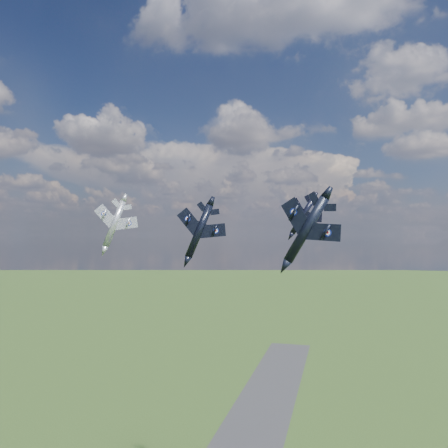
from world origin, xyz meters
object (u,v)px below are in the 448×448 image
(jet_right_navy, at_px, (306,230))
(jet_high_navy, at_px, (303,216))
(jet_left_silver, at_px, (114,224))
(jet_lead_navy, at_px, (199,231))

(jet_right_navy, xyz_separation_m, jet_high_navy, (-4.46, 51.49, 4.07))
(jet_high_navy, xyz_separation_m, jet_left_silver, (-41.59, -18.53, -2.18))
(jet_right_navy, bearing_deg, jet_left_silver, 157.63)
(jet_high_navy, distance_m, jet_left_silver, 45.59)
(jet_right_navy, distance_m, jet_left_silver, 56.66)
(jet_lead_navy, bearing_deg, jet_high_navy, 43.36)
(jet_lead_navy, distance_m, jet_left_silver, 24.09)
(jet_high_navy, relative_size, jet_left_silver, 0.90)
(jet_lead_navy, relative_size, jet_left_silver, 1.01)
(jet_right_navy, bearing_deg, jet_lead_navy, 145.09)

